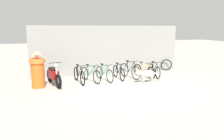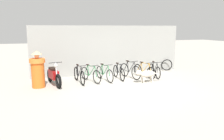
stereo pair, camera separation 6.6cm
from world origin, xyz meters
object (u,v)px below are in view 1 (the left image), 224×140
at_px(bicycle_6, 154,70).
at_px(stray_dog, 146,74).
at_px(bicycle_4, 130,71).
at_px(bicycle_1, 90,75).
at_px(bicycle_2, 104,74).
at_px(spare_tire_left, 166,65).
at_px(person_in_robes, 38,70).
at_px(bicycle_5, 144,71).
at_px(bicycle_3, 119,72).
at_px(motorcycle, 54,76).
at_px(bicycle_0, 79,75).

relative_size(bicycle_6, stray_dog, 1.21).
bearing_deg(bicycle_6, bicycle_4, -87.81).
bearing_deg(stray_dog, bicycle_1, -25.47).
height_order(bicycle_1, bicycle_6, bicycle_1).
relative_size(bicycle_1, bicycle_2, 0.97).
xyz_separation_m(bicycle_1, spare_tire_left, (5.02, 1.25, -0.01)).
relative_size(person_in_robes, spare_tire_left, 2.36).
distance_m(bicycle_2, stray_dog, 2.00).
bearing_deg(person_in_robes, bicycle_6, -151.97).
bearing_deg(bicycle_5, bicycle_3, -108.25).
relative_size(bicycle_1, person_in_robes, 1.02).
relative_size(bicycle_5, bicycle_6, 1.04).
distance_m(bicycle_1, spare_tire_left, 5.17).
distance_m(person_in_robes, spare_tire_left, 7.56).
distance_m(bicycle_4, bicycle_5, 0.77).
height_order(bicycle_4, motorcycle, motorcycle).
bearing_deg(bicycle_0, motorcycle, -93.30).
bearing_deg(stray_dog, motorcycle, -15.65).
bearing_deg(bicycle_0, bicycle_3, 88.00).
bearing_deg(bicycle_6, spare_tire_left, 138.15).
xyz_separation_m(bicycle_1, bicycle_5, (2.86, -0.00, -0.01)).
distance_m(stray_dog, spare_tire_left, 3.45).
xyz_separation_m(bicycle_3, stray_dog, (0.93, -1.11, 0.08)).
bearing_deg(bicycle_1, bicycle_5, 70.63).
height_order(bicycle_3, stray_dog, bicycle_3).
xyz_separation_m(bicycle_0, stray_dog, (2.97, -1.00, 0.06)).
xyz_separation_m(bicycle_4, stray_dog, (0.32, -1.10, 0.04)).
distance_m(bicycle_0, bicycle_4, 2.65).
height_order(motorcycle, person_in_robes, person_in_robes).
distance_m(bicycle_1, motorcycle, 1.71).
bearing_deg(motorcycle, person_in_robes, -85.49).
bearing_deg(bicycle_4, bicycle_1, -102.31).
distance_m(bicycle_2, bicycle_5, 2.16).
bearing_deg(bicycle_5, bicycle_1, -104.40).
relative_size(motorcycle, spare_tire_left, 2.92).
bearing_deg(bicycle_4, stray_dog, 1.48).
relative_size(bicycle_4, bicycle_5, 1.00).
xyz_separation_m(bicycle_0, bicycle_1, (0.55, 0.02, -0.01)).
height_order(bicycle_3, spare_tire_left, bicycle_3).
xyz_separation_m(bicycle_5, motorcycle, (-4.57, -0.06, 0.09)).
xyz_separation_m(bicycle_2, bicycle_5, (2.16, -0.01, -0.01)).
bearing_deg(spare_tire_left, bicycle_2, -164.00).
relative_size(bicycle_2, bicycle_5, 1.02).
bearing_deg(bicycle_3, person_in_robes, -84.68).
xyz_separation_m(bicycle_2, bicycle_4, (1.40, 0.08, 0.03)).
height_order(bicycle_5, person_in_robes, person_in_robes).
distance_m(bicycle_2, bicycle_4, 1.40).
bearing_deg(bicycle_6, bicycle_1, -82.45).
bearing_deg(motorcycle, stray_dog, 65.09).
relative_size(bicycle_5, person_in_robes, 1.03).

